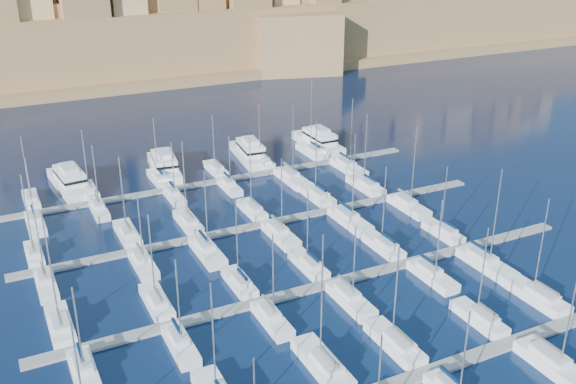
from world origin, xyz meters
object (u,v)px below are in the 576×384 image
motor_yacht_b (164,165)px  motor_yacht_c (250,152)px  motor_yacht_d (319,141)px  sailboat_2 (323,364)px  sailboat_4 (480,318)px  motor_yacht_a (70,180)px

motor_yacht_b → motor_yacht_c: (19.02, -0.32, 0.00)m
motor_yacht_d → sailboat_2: bearing=-118.5°
sailboat_4 → motor_yacht_d: sailboat_4 is taller
motor_yacht_b → motor_yacht_a: bearing=-179.6°
motor_yacht_a → motor_yacht_d: bearing=0.1°
sailboat_2 → motor_yacht_b: sailboat_2 is taller
sailboat_4 → motor_yacht_b: bearing=106.7°
sailboat_2 → sailboat_4: 22.65m
sailboat_4 → motor_yacht_d: bearing=77.9°
sailboat_4 → motor_yacht_a: (-39.90, 70.19, 0.99)m
sailboat_4 → motor_yacht_d: size_ratio=0.82×
motor_yacht_c → motor_yacht_d: size_ratio=0.98×
motor_yacht_b → sailboat_4: bearing=-73.3°
sailboat_2 → motor_yacht_d: bearing=61.5°
sailboat_2 → sailboat_4: sailboat_2 is taller
motor_yacht_a → motor_yacht_c: size_ratio=1.02×
sailboat_4 → motor_yacht_c: bearing=91.7°
motor_yacht_a → motor_yacht_b: bearing=0.4°
motor_yacht_b → motor_yacht_c: bearing=-1.0°
sailboat_4 → motor_yacht_c: sailboat_4 is taller
sailboat_4 → motor_yacht_d: (15.04, 70.33, 0.99)m
motor_yacht_a → motor_yacht_d: same height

